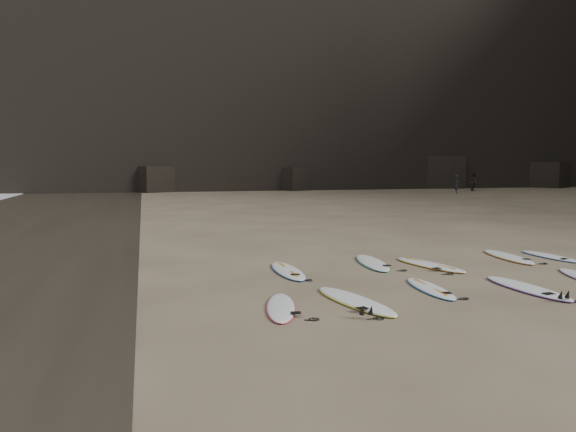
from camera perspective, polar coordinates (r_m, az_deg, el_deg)
The scene contains 13 objects.
ground at distance 13.40m, azimuth 16.66°, elevation -7.05°, with size 240.00×240.00×0.00m, color #897559.
headland at distance 69.75m, azimuth 13.01°, elevation 20.43°, with size 170.00×101.00×63.47m.
surfboard_0 at distance 11.09m, azimuth -0.74°, elevation -9.21°, with size 0.54×2.25×0.08m, color white.
surfboard_1 at distance 11.64m, azimuth 6.83°, elevation -8.51°, with size 0.65×2.72×0.10m, color white.
surfboard_2 at distance 13.08m, azimuth 14.24°, elevation -7.11°, with size 0.54×2.26×0.08m, color white.
surfboard_3 at distance 13.79m, azimuth 23.10°, elevation -6.70°, with size 0.64×2.67×0.10m, color white.
surfboard_5 at distance 14.67m, azimuth -0.02°, elevation -5.55°, with size 0.62×2.60×0.09m, color white.
surfboard_6 at distance 16.02m, azimuth 8.55°, elevation -4.67°, with size 0.65×2.69×0.10m, color white.
surfboard_7 at distance 15.99m, azimuth 14.20°, elevation -4.80°, with size 0.63×2.60×0.09m, color white.
surfboard_8 at distance 18.07m, azimuth 21.44°, elevation -3.84°, with size 0.63×2.64×0.09m, color white.
surfboard_9 at distance 18.67m, azimuth 25.11°, elevation -3.71°, with size 0.55×2.30×0.08m, color white.
person_a at distance 54.02m, azimuth 16.78°, elevation 3.11°, with size 0.62×0.41×1.71m, color black.
person_b at distance 59.31m, azimuth 18.41°, elevation 3.32°, with size 0.90×0.70×1.85m, color black.
Camera 1 is at (-6.82, -11.17, 2.85)m, focal length 35.00 mm.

